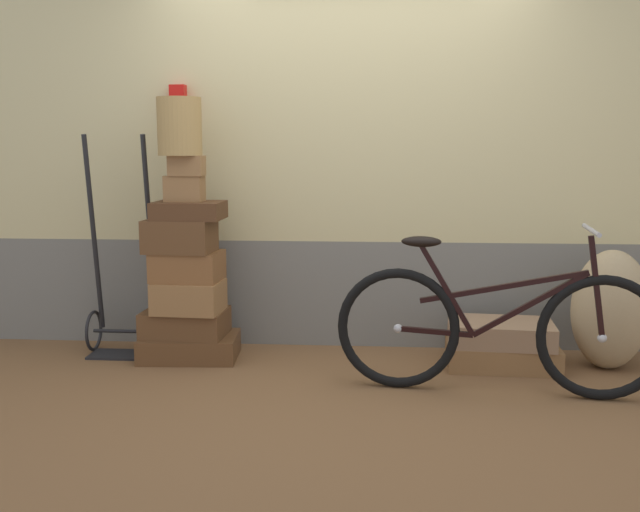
{
  "coord_description": "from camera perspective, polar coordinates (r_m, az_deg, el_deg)",
  "views": [
    {
      "loc": [
        0.18,
        -4.09,
        1.36
      ],
      "look_at": [
        -0.14,
        0.27,
        0.7
      ],
      "focal_mm": 40.83,
      "sensor_mm": 36.0,
      "label": 1
    }
  ],
  "objects": [
    {
      "name": "suitcase_5",
      "position": [
        4.63,
        -10.23,
        3.53
      ],
      "size": [
        0.43,
        0.33,
        0.11
      ],
      "primitive_type": "cube",
      "rotation": [
        0.0,
        0.0,
        -0.02
      ],
      "color": "#4C2D19",
      "rests_on": "suitcase_4"
    },
    {
      "name": "bicycle",
      "position": [
        4.12,
        13.67,
        -5.59
      ],
      "size": [
        1.77,
        0.46,
        0.93
      ],
      "color": "black",
      "rests_on": "ground"
    },
    {
      "name": "suitcase_6",
      "position": [
        4.63,
        -10.57,
        5.22
      ],
      "size": [
        0.23,
        0.17,
        0.16
      ],
      "primitive_type": "cube",
      "rotation": [
        0.0,
        0.0,
        -0.01
      ],
      "color": "olive",
      "rests_on": "suitcase_5"
    },
    {
      "name": "suitcase_8",
      "position": [
        4.72,
        14.04,
        -7.45
      ],
      "size": [
        0.69,
        0.5,
        0.15
      ],
      "primitive_type": "cube",
      "rotation": [
        0.0,
        0.0,
        -0.05
      ],
      "color": "olive",
      "rests_on": "ground"
    },
    {
      "name": "ground",
      "position": [
        4.32,
        1.59,
        -10.11
      ],
      "size": [
        9.3,
        5.2,
        0.06
      ],
      "primitive_type": "cube",
      "color": "brown"
    },
    {
      "name": "suitcase_7",
      "position": [
        4.6,
        -10.4,
        6.97
      ],
      "size": [
        0.21,
        0.15,
        0.12
      ],
      "primitive_type": "cube",
      "rotation": [
        0.0,
        0.0,
        -0.01
      ],
      "color": "olive",
      "rests_on": "suitcase_6"
    },
    {
      "name": "suitcase_9",
      "position": [
        4.65,
        13.95,
        -5.85
      ],
      "size": [
        0.67,
        0.46,
        0.14
      ],
      "primitive_type": "cube",
      "rotation": [
        0.0,
        0.0,
        -0.08
      ],
      "color": "#937051",
      "rests_on": "suitcase_8"
    },
    {
      "name": "burlap_sack",
      "position": [
        4.79,
        21.8,
        -3.92
      ],
      "size": [
        0.47,
        0.4,
        0.74
      ],
      "primitive_type": "ellipsoid",
      "color": "tan",
      "rests_on": "ground"
    },
    {
      "name": "wicker_basket",
      "position": [
        4.61,
        -10.96,
        9.93
      ],
      "size": [
        0.27,
        0.27,
        0.35
      ],
      "primitive_type": "cylinder",
      "color": "#A8844C",
      "rests_on": "suitcase_7"
    },
    {
      "name": "suitcase_1",
      "position": [
        4.77,
        -10.5,
        -5.16
      ],
      "size": [
        0.54,
        0.39,
        0.17
      ],
      "primitive_type": "cube",
      "rotation": [
        0.0,
        0.0,
        -0.05
      ],
      "color": "brown",
      "rests_on": "suitcase_0"
    },
    {
      "name": "suitcase_3",
      "position": [
        4.68,
        -10.34,
        -0.79
      ],
      "size": [
        0.44,
        0.34,
        0.19
      ],
      "primitive_type": "cube",
      "rotation": [
        0.0,
        0.0,
        -0.06
      ],
      "color": "brown",
      "rests_on": "suitcase_2"
    },
    {
      "name": "luggage_trolley",
      "position": [
        4.97,
        -15.14,
        -3.49
      ],
      "size": [
        0.46,
        0.36,
        1.43
      ],
      "color": "black",
      "rests_on": "ground"
    },
    {
      "name": "suitcase_0",
      "position": [
        4.8,
        -10.17,
        -7.01
      ],
      "size": [
        0.64,
        0.44,
        0.15
      ],
      "primitive_type": "cube",
      "rotation": [
        0.0,
        0.0,
        0.06
      ],
      "color": "brown",
      "rests_on": "ground"
    },
    {
      "name": "station_building",
      "position": [
        4.94,
        2.23,
        9.49
      ],
      "size": [
        7.3,
        0.74,
        2.86
      ],
      "color": "slate",
      "rests_on": "ground"
    },
    {
      "name": "suitcase_2",
      "position": [
        4.68,
        -10.24,
        -3.16
      ],
      "size": [
        0.44,
        0.35,
        0.2
      ],
      "primitive_type": "cube",
      "rotation": [
        0.0,
        0.0,
        -0.07
      ],
      "color": "olive",
      "rests_on": "suitcase_1"
    },
    {
      "name": "suitcase_4",
      "position": [
        4.64,
        -10.92,
        1.56
      ],
      "size": [
        0.44,
        0.33,
        0.21
      ],
      "primitive_type": "cube",
      "rotation": [
        0.0,
        0.0,
        -0.07
      ],
      "color": "brown",
      "rests_on": "suitcase_3"
    }
  ]
}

